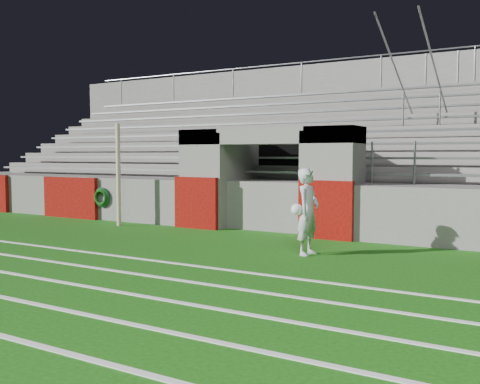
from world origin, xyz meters
The scene contains 5 objects.
ground centered at (0.00, 0.00, 0.00)m, with size 90.00×90.00×0.00m, color #15510D.
field_post centered at (-3.92, 2.31, 1.39)m, with size 0.12×0.12×2.78m, color beige.
stadium_structure centered at (0.00, 7.97, 1.49)m, with size 26.00×8.48×5.42m.
goalkeeper_with_ball centered at (2.19, 0.98, 0.84)m, with size 0.50×0.62×1.68m.
hose_coil centered at (-5.18, 2.93, 0.69)m, with size 0.59×0.15×0.59m.
Camera 1 is at (6.23, -8.54, 1.94)m, focal length 40.00 mm.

